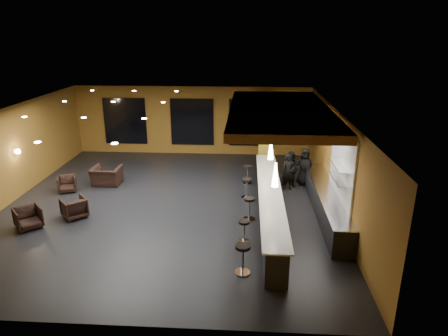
# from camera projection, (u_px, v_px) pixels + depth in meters

# --- Properties ---
(floor) EXTENTS (12.00, 13.00, 0.10)m
(floor) POSITION_uv_depth(u_px,v_px,m) (170.00, 205.00, 14.97)
(floor) COLOR black
(floor) RESTS_ON ground
(ceiling) EXTENTS (12.00, 13.00, 0.10)m
(ceiling) POSITION_uv_depth(u_px,v_px,m) (165.00, 110.00, 13.79)
(ceiling) COLOR black
(wall_back) EXTENTS (12.00, 0.10, 3.50)m
(wall_back) POSITION_uv_depth(u_px,v_px,m) (192.00, 121.00, 20.55)
(wall_back) COLOR #8F6020
(wall_back) RESTS_ON floor
(wall_front) EXTENTS (12.00, 0.10, 3.50)m
(wall_front) POSITION_uv_depth(u_px,v_px,m) (106.00, 258.00, 8.20)
(wall_front) COLOR #8F6020
(wall_front) RESTS_ON floor
(wall_left) EXTENTS (0.10, 13.00, 3.50)m
(wall_left) POSITION_uv_depth(u_px,v_px,m) (6.00, 157.00, 14.72)
(wall_left) COLOR #8F6020
(wall_left) RESTS_ON floor
(wall_right) EXTENTS (0.10, 13.00, 3.50)m
(wall_right) POSITION_uv_depth(u_px,v_px,m) (338.00, 163.00, 14.03)
(wall_right) COLOR #8F6020
(wall_right) RESTS_ON floor
(wood_soffit) EXTENTS (3.60, 8.00, 0.28)m
(wood_soffit) POSITION_uv_depth(u_px,v_px,m) (279.00, 111.00, 14.56)
(wood_soffit) COLOR #9B642D
(wood_soffit) RESTS_ON ceiling
(window_left) EXTENTS (2.20, 0.06, 2.40)m
(window_left) POSITION_uv_depth(u_px,v_px,m) (125.00, 121.00, 20.66)
(window_left) COLOR black
(window_left) RESTS_ON wall_back
(window_center) EXTENTS (2.20, 0.06, 2.40)m
(window_center) POSITION_uv_depth(u_px,v_px,m) (192.00, 122.00, 20.46)
(window_center) COLOR black
(window_center) RESTS_ON wall_back
(window_right) EXTENTS (2.20, 0.06, 2.40)m
(window_right) POSITION_uv_depth(u_px,v_px,m) (251.00, 123.00, 20.29)
(window_right) COLOR black
(window_right) RESTS_ON wall_back
(tile_backsplash) EXTENTS (0.06, 3.20, 2.40)m
(tile_backsplash) POSITION_uv_depth(u_px,v_px,m) (342.00, 165.00, 13.01)
(tile_backsplash) COLOR white
(tile_backsplash) RESTS_ON wall_right
(bar_counter) EXTENTS (0.60, 8.00, 1.00)m
(bar_counter) POSITION_uv_depth(u_px,v_px,m) (269.00, 205.00, 13.64)
(bar_counter) COLOR black
(bar_counter) RESTS_ON floor
(bar_top) EXTENTS (0.78, 8.10, 0.05)m
(bar_top) POSITION_uv_depth(u_px,v_px,m) (270.00, 191.00, 13.47)
(bar_top) COLOR silver
(bar_top) RESTS_ON bar_counter
(prep_counter) EXTENTS (0.70, 6.00, 0.86)m
(prep_counter) POSITION_uv_depth(u_px,v_px,m) (326.00, 203.00, 14.02)
(prep_counter) COLOR black
(prep_counter) RESTS_ON floor
(prep_top) EXTENTS (0.72, 6.00, 0.03)m
(prep_top) POSITION_uv_depth(u_px,v_px,m) (327.00, 191.00, 13.87)
(prep_top) COLOR silver
(prep_top) RESTS_ON prep_counter
(wall_shelf_lower) EXTENTS (0.30, 1.50, 0.03)m
(wall_shelf_lower) POSITION_uv_depth(u_px,v_px,m) (338.00, 179.00, 12.96)
(wall_shelf_lower) COLOR silver
(wall_shelf_lower) RESTS_ON wall_right
(wall_shelf_upper) EXTENTS (0.30, 1.50, 0.03)m
(wall_shelf_upper) POSITION_uv_depth(u_px,v_px,m) (339.00, 166.00, 12.82)
(wall_shelf_upper) COLOR silver
(wall_shelf_upper) RESTS_ON wall_right
(column) EXTENTS (0.60, 0.60, 3.50)m
(column) POSITION_uv_depth(u_px,v_px,m) (266.00, 136.00, 17.56)
(column) COLOR #A98E25
(column) RESTS_ON floor
(wall_sconce) EXTENTS (0.22, 0.22, 0.22)m
(wall_sconce) POSITION_uv_depth(u_px,v_px,m) (18.00, 151.00, 15.17)
(wall_sconce) COLOR #FFE5B2
(wall_sconce) RESTS_ON wall_left
(pendant_0) EXTENTS (0.20, 0.20, 0.70)m
(pendant_0) POSITION_uv_depth(u_px,v_px,m) (275.00, 175.00, 11.14)
(pendant_0) COLOR white
(pendant_0) RESTS_ON wood_soffit
(pendant_1) EXTENTS (0.20, 0.20, 0.70)m
(pendant_1) POSITION_uv_depth(u_px,v_px,m) (271.00, 149.00, 13.50)
(pendant_1) COLOR white
(pendant_1) RESTS_ON wood_soffit
(pendant_2) EXTENTS (0.20, 0.20, 0.70)m
(pendant_2) POSITION_uv_depth(u_px,v_px,m) (268.00, 132.00, 15.86)
(pendant_2) COLOR white
(pendant_2) RESTS_ON wood_soffit
(staff_a) EXTENTS (0.63, 0.49, 1.52)m
(staff_a) POSITION_uv_depth(u_px,v_px,m) (288.00, 172.00, 16.08)
(staff_a) COLOR black
(staff_a) RESTS_ON floor
(staff_b) EXTENTS (0.89, 0.79, 1.50)m
(staff_b) POSITION_uv_depth(u_px,v_px,m) (291.00, 170.00, 16.37)
(staff_b) COLOR black
(staff_b) RESTS_ON floor
(staff_c) EXTENTS (0.78, 0.51, 1.58)m
(staff_c) POSITION_uv_depth(u_px,v_px,m) (304.00, 167.00, 16.56)
(staff_c) COLOR black
(staff_c) RESTS_ON floor
(armchair_a) EXTENTS (1.10, 1.10, 0.72)m
(armchair_a) POSITION_uv_depth(u_px,v_px,m) (28.00, 218.00, 13.06)
(armchair_a) COLOR black
(armchair_a) RESTS_ON floor
(armchair_b) EXTENTS (1.09, 1.09, 0.71)m
(armchair_b) POSITION_uv_depth(u_px,v_px,m) (74.00, 208.00, 13.81)
(armchair_b) COLOR black
(armchair_b) RESTS_ON floor
(armchair_c) EXTENTS (0.91, 0.92, 0.65)m
(armchair_c) POSITION_uv_depth(u_px,v_px,m) (67.00, 184.00, 16.03)
(armchair_c) COLOR black
(armchair_c) RESTS_ON floor
(armchair_d) EXTENTS (1.19, 1.05, 0.76)m
(armchair_d) POSITION_uv_depth(u_px,v_px,m) (107.00, 176.00, 16.73)
(armchair_d) COLOR black
(armchair_d) RESTS_ON floor
(bar_stool_0) EXTENTS (0.42, 0.42, 0.84)m
(bar_stool_0) POSITION_uv_depth(u_px,v_px,m) (243.00, 255.00, 10.55)
(bar_stool_0) COLOR silver
(bar_stool_0) RESTS_ON floor
(bar_stool_1) EXTENTS (0.36, 0.36, 0.72)m
(bar_stool_1) POSITION_uv_depth(u_px,v_px,m) (244.00, 228.00, 12.14)
(bar_stool_1) COLOR silver
(bar_stool_1) RESTS_ON floor
(bar_stool_2) EXTENTS (0.41, 0.41, 0.80)m
(bar_stool_2) POSITION_uv_depth(u_px,v_px,m) (249.00, 206.00, 13.58)
(bar_stool_2) COLOR silver
(bar_stool_2) RESTS_ON floor
(bar_stool_3) EXTENTS (0.40, 0.40, 0.79)m
(bar_stool_3) POSITION_uv_depth(u_px,v_px,m) (247.00, 186.00, 15.35)
(bar_stool_3) COLOR silver
(bar_stool_3) RESTS_ON floor
(bar_stool_4) EXTENTS (0.40, 0.40, 0.80)m
(bar_stool_4) POSITION_uv_depth(u_px,v_px,m) (248.00, 172.00, 16.79)
(bar_stool_4) COLOR silver
(bar_stool_4) RESTS_ON floor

